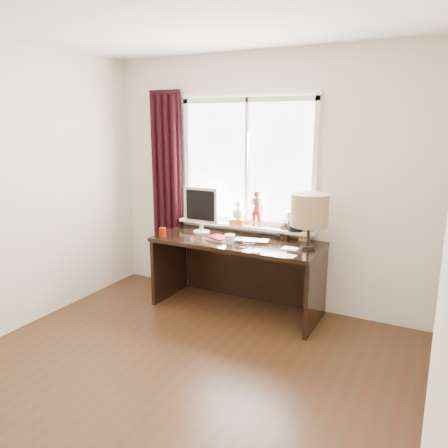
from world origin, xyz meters
The scene contains 16 objects.
floor centered at (0.00, 0.00, 0.00)m, with size 3.50×4.00×0.00m, color #3D2011.
wall_back centered at (0.00, 2.00, 1.30)m, with size 3.50×2.60×0.00m, color beige.
wall_right centered at (1.75, 0.00, 1.30)m, with size 4.00×2.60×0.00m, color beige.
laptop centered at (0.06, 1.63, 0.76)m, with size 0.34×0.22×0.03m, color silver.
mug centered at (-0.10, 1.47, 0.80)m, with size 0.10×0.10×0.10m, color white.
red_cup centered at (-0.83, 1.38, 0.80)m, with size 0.07×0.07×0.10m, color #731001.
window centered at (-0.14, 1.95, 1.30)m, with size 1.52×0.21×1.40m.
curtain centered at (-1.13, 1.91, 1.12)m, with size 0.38×0.09×2.25m.
desk centered at (-0.10, 1.73, 0.51)m, with size 1.70×0.70×0.75m.
monitor centered at (-0.57, 1.73, 1.03)m, with size 0.40×0.18×0.49m.
notebook_stack centered at (-0.28, 1.56, 0.77)m, with size 0.25×0.21×0.03m.
brush_holder centered at (0.30, 1.91, 0.81)m, with size 0.09×0.09×0.25m.
icon_frame centered at (0.51, 1.90, 0.81)m, with size 0.10×0.04×0.13m.
table_lamp centered at (0.62, 1.66, 1.11)m, with size 0.35×0.35×0.52m.
loose_papers centered at (0.40, 1.43, 0.75)m, with size 0.49×0.38×0.00m.
desk_cables centered at (0.11, 1.61, 0.75)m, with size 0.36×0.50×0.01m.
Camera 1 is at (1.74, -2.19, 1.91)m, focal length 35.00 mm.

